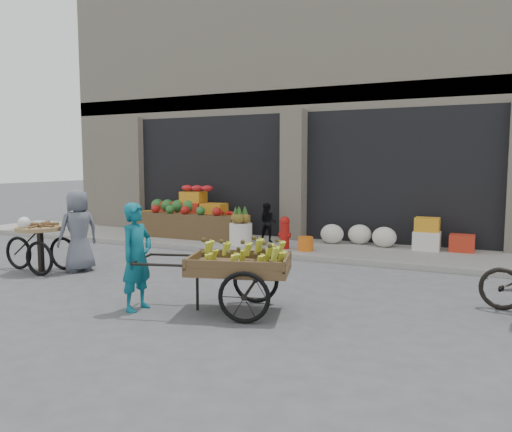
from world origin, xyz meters
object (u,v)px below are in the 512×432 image
at_px(orange_bucket, 306,244).
at_px(vendor_woman, 137,257).
at_px(fire_hydrant, 285,231).
at_px(tricycle_cart, 40,241).
at_px(seated_person, 267,223).
at_px(pineapple_bin, 241,234).
at_px(vendor_grey, 78,231).
at_px(banana_cart, 236,262).

distance_m(orange_bucket, vendor_woman, 4.75).
bearing_deg(fire_hydrant, tricycle_cart, -133.60).
relative_size(fire_hydrant, seated_person, 0.76).
bearing_deg(seated_person, tricycle_cart, -132.54).
xyz_separation_m(orange_bucket, vendor_woman, (-0.74, -4.67, 0.46)).
bearing_deg(tricycle_cart, pineapple_bin, 55.04).
relative_size(seated_person, vendor_grey, 0.62).
distance_m(pineapple_bin, seated_person, 0.75).
height_order(orange_bucket, vendor_woman, vendor_woman).
height_order(banana_cart, vendor_grey, vendor_grey).
distance_m(fire_hydrant, tricycle_cart, 4.90).
height_order(fire_hydrant, vendor_woman, vendor_woman).
height_order(pineapple_bin, orange_bucket, pineapple_bin).
bearing_deg(vendor_woman, fire_hydrant, 0.19).
distance_m(seated_person, vendor_woman, 5.39).
bearing_deg(vendor_woman, seated_person, 8.00).
bearing_deg(pineapple_bin, vendor_grey, -117.01).
height_order(banana_cart, tricycle_cart, tricycle_cart).
relative_size(vendor_woman, vendor_grey, 0.97).
relative_size(pineapple_bin, vendor_woman, 0.36).
bearing_deg(fire_hydrant, vendor_grey, -130.67).
relative_size(banana_cart, tricycle_cart, 1.66).
bearing_deg(pineapple_bin, tricycle_cart, -122.35).
relative_size(orange_bucket, tricycle_cart, 0.22).
relative_size(fire_hydrant, tricycle_cart, 0.50).
bearing_deg(orange_bucket, fire_hydrant, 174.29).
height_order(banana_cart, vendor_woman, vendor_woman).
height_order(fire_hydrant, orange_bucket, fire_hydrant).
height_order(seated_person, vendor_grey, vendor_grey).
bearing_deg(seated_person, vendor_woman, -95.15).
distance_m(seated_person, vendor_grey, 4.39).
bearing_deg(pineapple_bin, seated_person, 56.31).
bearing_deg(seated_person, orange_bucket, -40.26).
distance_m(fire_hydrant, orange_bucket, 0.55).
distance_m(fire_hydrant, vendor_woman, 4.73).
bearing_deg(tricycle_cart, fire_hydrant, 43.79).
relative_size(fire_hydrant, vendor_grey, 0.47).
xyz_separation_m(banana_cart, vendor_woman, (-1.25, -0.47, 0.05)).
distance_m(fire_hydrant, vendor_grey, 4.26).
relative_size(pineapple_bin, vendor_grey, 0.35).
height_order(vendor_woman, tricycle_cart, vendor_woman).
relative_size(seated_person, banana_cart, 0.39).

